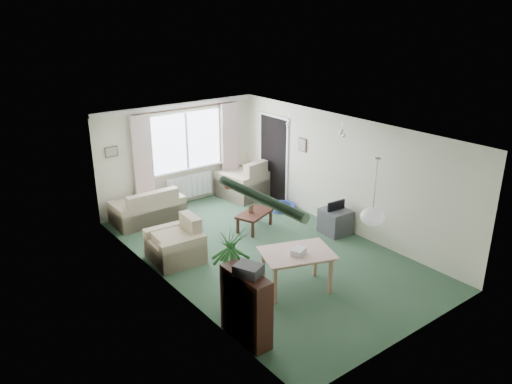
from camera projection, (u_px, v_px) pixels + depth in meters
ground at (266, 253)px, 9.53m from camera, size 6.50×6.50×0.00m
window at (186, 141)px, 11.53m from camera, size 1.80×0.03×1.30m
curtain_rod at (186, 108)px, 11.20m from camera, size 2.60×0.03×0.03m
curtain_left at (143, 160)px, 10.88m from camera, size 0.45×0.08×2.00m
curtain_right at (230, 144)px, 12.19m from camera, size 0.45×0.08×2.00m
radiator at (189, 186)px, 11.88m from camera, size 1.20×0.10×0.55m
doorway at (274, 158)px, 11.95m from camera, size 0.03×0.95×2.00m
pendant_lamp at (373, 217)px, 7.41m from camera, size 0.36×0.36×0.36m
tinsel_garland at (260, 198)px, 5.93m from camera, size 1.60×1.60×0.12m
bauble_cluster_a at (289, 121)px, 10.17m from camera, size 0.20×0.20×0.20m
bauble_cluster_b at (342, 130)px, 9.44m from camera, size 0.20×0.20×0.20m
wall_picture_back at (111, 152)px, 10.49m from camera, size 0.28×0.03×0.22m
wall_picture_right at (302, 145)px, 11.01m from camera, size 0.03×0.24×0.30m
sofa at (147, 205)px, 10.82m from camera, size 1.51×0.80×0.75m
armchair_corner at (244, 178)px, 12.24m from camera, size 1.21×1.17×0.94m
armchair_left at (175, 240)px, 9.12m from camera, size 0.93×0.97×0.82m
coffee_table at (255, 221)px, 10.49m from camera, size 0.95×0.74×0.38m
photo_frame at (251, 209)px, 10.40m from camera, size 0.12×0.04×0.16m
bookshelf at (246, 306)px, 6.90m from camera, size 0.30×0.86×1.04m
hifi_box at (248, 270)px, 6.67m from camera, size 0.40×0.43×0.14m
houseplant at (232, 273)px, 7.41m from camera, size 0.66×0.66×1.39m
dining_table at (296, 271)px, 8.21m from camera, size 1.22×1.01×0.66m
gift_box at (299, 252)px, 8.00m from camera, size 0.30×0.26×0.12m
tv_cube at (335, 221)px, 10.28m from camera, size 0.56×0.60×0.51m
pet_bed at (282, 207)px, 11.54m from camera, size 0.70×0.70×0.12m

